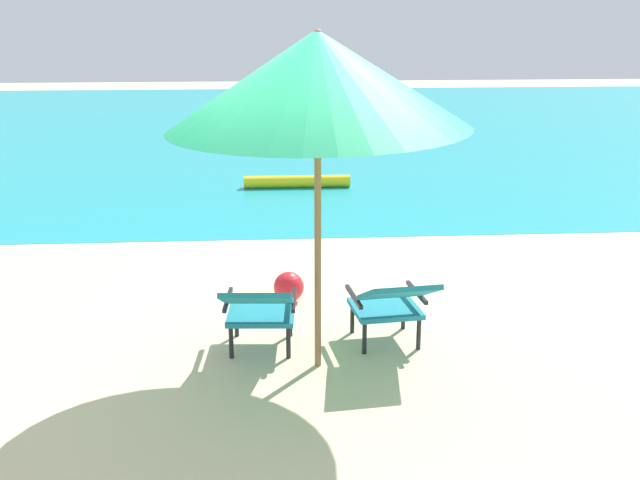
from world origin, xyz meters
name	(u,v)px	position (x,y,z in m)	size (l,w,h in m)	color
ground_plane	(301,219)	(0.00, 4.00, 0.00)	(40.00, 40.00, 0.00)	beige
ocean_band	(283,127)	(0.00, 12.12, 0.00)	(40.00, 18.00, 0.01)	teal
swim_buoy	(297,181)	(0.04, 5.85, 0.10)	(0.18, 0.18, 1.60)	yellow
lounge_chair_left	(259,307)	(-0.51, -0.07, 0.40)	(0.59, 0.91, 0.68)	teal
lounge_chair_right	(391,302)	(0.52, -0.03, 0.40)	(0.63, 0.93, 0.68)	teal
beach_umbrella_center	(318,80)	(-0.07, -0.27, 2.12)	(2.82, 2.81, 2.48)	olive
beach_ball	(289,287)	(-0.25, 1.09, 0.14)	(0.28, 0.28, 0.28)	red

